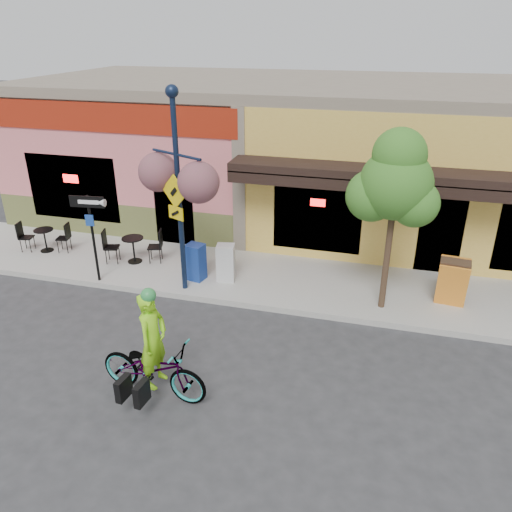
% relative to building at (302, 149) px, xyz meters
% --- Properties ---
extents(ground, '(90.00, 90.00, 0.00)m').
position_rel_building_xyz_m(ground, '(0.00, -7.50, -2.25)').
color(ground, '#2D2D30').
rests_on(ground, ground).
extents(sidewalk, '(24.00, 3.00, 0.15)m').
position_rel_building_xyz_m(sidewalk, '(0.00, -5.50, -2.17)').
color(sidewalk, '#9E9B93').
rests_on(sidewalk, ground).
extents(curb, '(24.00, 0.12, 0.15)m').
position_rel_building_xyz_m(curb, '(0.00, -6.95, -2.17)').
color(curb, '#A8A59E').
rests_on(curb, ground).
extents(building, '(18.20, 8.20, 4.50)m').
position_rel_building_xyz_m(building, '(0.00, 0.00, 0.00)').
color(building, '#D86B70').
rests_on(building, ground).
extents(bicycle, '(2.15, 0.94, 1.10)m').
position_rel_building_xyz_m(bicycle, '(-0.75, -10.29, -1.70)').
color(bicycle, maroon).
rests_on(bicycle, ground).
extents(cyclist_rider, '(0.50, 0.70, 1.81)m').
position_rel_building_xyz_m(cyclist_rider, '(-0.70, -10.29, -1.35)').
color(cyclist_rider, '#8AE017').
rests_on(cyclist_rider, ground).
extents(lamp_post, '(1.66, 1.20, 4.84)m').
position_rel_building_xyz_m(lamp_post, '(-1.66, -6.66, 0.32)').
color(lamp_post, '#121E39').
rests_on(lamp_post, sidewalk).
extents(one_way_sign, '(0.89, 0.29, 2.27)m').
position_rel_building_xyz_m(one_way_sign, '(-3.95, -6.85, -0.97)').
color(one_way_sign, black).
rests_on(one_way_sign, sidewalk).
extents(cafe_set_left, '(1.56, 1.00, 0.87)m').
position_rel_building_xyz_m(cafe_set_left, '(-6.39, -5.61, -1.67)').
color(cafe_set_left, black).
rests_on(cafe_set_left, sidewalk).
extents(cafe_set_right, '(1.72, 1.19, 0.94)m').
position_rel_building_xyz_m(cafe_set_right, '(-3.58, -5.62, -1.63)').
color(cafe_set_right, black).
rests_on(cafe_set_right, sidewalk).
extents(newspaper_box_blue, '(0.50, 0.46, 0.96)m').
position_rel_building_xyz_m(newspaper_box_blue, '(-1.56, -6.14, -1.62)').
color(newspaper_box_blue, navy).
rests_on(newspaper_box_blue, sidewalk).
extents(newspaper_box_grey, '(0.51, 0.48, 0.95)m').
position_rel_building_xyz_m(newspaper_box_grey, '(-0.81, -5.97, -1.62)').
color(newspaper_box_grey, silver).
rests_on(newspaper_box_grey, sidewalk).
extents(street_tree, '(1.85, 1.85, 4.16)m').
position_rel_building_xyz_m(street_tree, '(3.10, -6.33, -0.02)').
color(street_tree, '#3D7A26').
rests_on(street_tree, sidewalk).
extents(sandwich_board, '(0.71, 0.56, 1.10)m').
position_rel_building_xyz_m(sandwich_board, '(4.61, -5.97, -1.55)').
color(sandwich_board, orange).
rests_on(sandwich_board, sidewalk).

